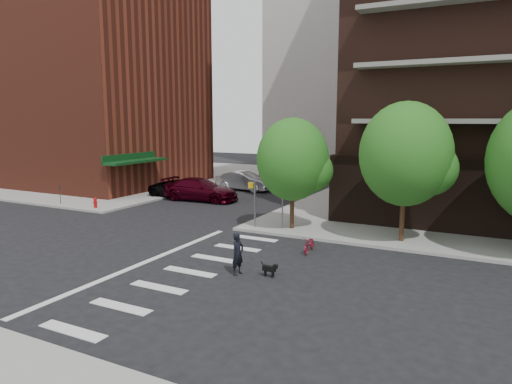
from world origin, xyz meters
name	(u,v)px	position (x,y,z in m)	size (l,w,h in m)	color
ground	(134,262)	(0.00, 0.00, 0.00)	(120.00, 120.00, 0.00)	black
sidewalk_nw	(111,174)	(-24.50, 23.50, 0.07)	(31.00, 33.00, 0.15)	gray
crosswalk	(174,269)	(2.21, 0.00, 0.01)	(3.85, 13.00, 0.01)	silver
midrise_nw	(84,79)	(-22.00, 18.00, 10.15)	(21.40, 15.50, 20.00)	maroon
tree_a	(293,159)	(4.00, 8.50, 4.04)	(4.00, 4.00, 5.90)	#301E11
tree_b	(405,154)	(10.00, 8.50, 4.54)	(4.50, 4.50, 6.65)	#301E11
pedestrian_signal	(261,198)	(2.32, 7.92, 1.85)	(2.18, 0.67, 2.60)	slate
fire_hydrant	(95,202)	(-10.50, 7.80, 0.55)	(0.24, 0.24, 0.73)	#A50C0C
parking_meter	(60,193)	(-14.00, 7.80, 0.96)	(0.10, 0.08, 1.32)	black
parked_car_black	(181,189)	(-8.20, 14.65, 0.72)	(5.15, 2.37, 1.43)	black
parked_car_maroon	(201,190)	(-6.04, 14.25, 0.87)	(5.97, 2.43, 1.73)	#36030F
parked_car_silver	(244,181)	(-5.50, 20.33, 0.85)	(5.13, 1.79, 1.69)	silver
scooter	(309,244)	(6.40, 4.90, 0.40)	(0.53, 1.53, 0.80)	maroon
dog_walker	(238,254)	(4.92, 0.64, 0.86)	(0.41, 0.63, 1.72)	black
dog	(270,269)	(6.20, 0.96, 0.34)	(0.65, 0.21, 0.55)	black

